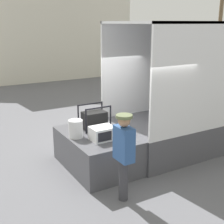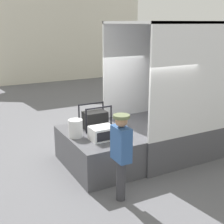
% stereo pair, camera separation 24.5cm
% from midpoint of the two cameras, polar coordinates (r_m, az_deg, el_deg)
% --- Properties ---
extents(ground_plane, '(160.00, 160.00, 0.00)m').
position_cam_midpoint_polar(ground_plane, '(8.06, 2.87, -8.81)').
color(ground_plane, slate).
extents(tailgate_deck, '(1.44, 2.11, 0.84)m').
position_cam_midpoint_polar(tailgate_deck, '(7.57, -1.80, -7.01)').
color(tailgate_deck, '#4C4C51').
rests_on(tailgate_deck, ground).
extents(microwave, '(0.52, 0.43, 0.30)m').
position_cam_midpoint_polar(microwave, '(7.01, -0.87, -3.91)').
color(microwave, white).
rests_on(microwave, tailgate_deck).
extents(portable_generator, '(0.70, 0.48, 0.61)m').
position_cam_midpoint_polar(portable_generator, '(7.72, -2.09, -1.41)').
color(portable_generator, black).
rests_on(portable_generator, tailgate_deck).
extents(orange_bucket, '(0.33, 0.33, 0.41)m').
position_cam_midpoint_polar(orange_bucket, '(7.19, -5.71, -3.00)').
color(orange_bucket, silver).
rests_on(orange_bucket, tailgate_deck).
extents(worker_person, '(0.32, 0.44, 1.76)m').
position_cam_midpoint_polar(worker_person, '(5.94, 2.87, -6.76)').
color(worker_person, '#38383D').
rests_on(worker_person, ground).
extents(house_backdrop, '(9.51, 6.36, 8.69)m').
position_cam_midpoint_polar(house_backdrop, '(21.88, -10.13, 18.58)').
color(house_backdrop, beige).
rests_on(house_backdrop, ground).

